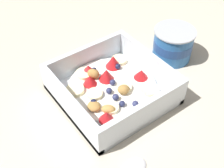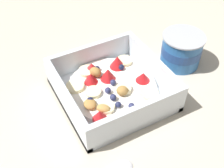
% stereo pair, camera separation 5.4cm
% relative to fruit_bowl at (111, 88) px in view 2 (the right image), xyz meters
% --- Properties ---
extents(ground_plane, '(2.40, 2.40, 0.00)m').
position_rel_fruit_bowl_xyz_m(ground_plane, '(0.02, -0.01, -0.02)').
color(ground_plane, beige).
extents(fruit_bowl, '(0.19, 0.19, 0.06)m').
position_rel_fruit_bowl_xyz_m(fruit_bowl, '(0.00, 0.00, 0.00)').
color(fruit_bowl, white).
rests_on(fruit_bowl, ground).
extents(yogurt_cup, '(0.09, 0.09, 0.07)m').
position_rel_fruit_bowl_xyz_m(yogurt_cup, '(-0.02, 0.17, 0.02)').
color(yogurt_cup, '#3370B7').
rests_on(yogurt_cup, ground).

